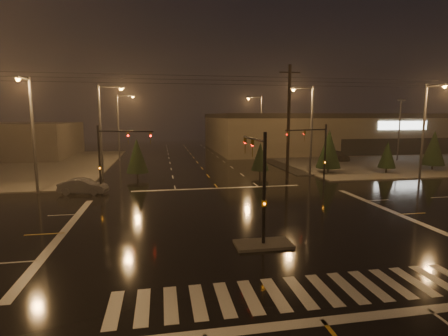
% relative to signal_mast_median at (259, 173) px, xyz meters
% --- Properties ---
extents(ground, '(140.00, 140.00, 0.00)m').
position_rel_signal_mast_median_xyz_m(ground, '(-0.00, 3.07, -3.75)').
color(ground, black).
rests_on(ground, ground).
extents(sidewalk_ne, '(36.00, 36.00, 0.12)m').
position_rel_signal_mast_median_xyz_m(sidewalk_ne, '(30.00, 33.07, -3.69)').
color(sidewalk_ne, '#4E4B45').
rests_on(sidewalk_ne, ground).
extents(median_island, '(3.00, 1.60, 0.15)m').
position_rel_signal_mast_median_xyz_m(median_island, '(-0.00, -0.93, -3.68)').
color(median_island, '#4E4B45').
rests_on(median_island, ground).
extents(crosswalk, '(15.00, 2.60, 0.01)m').
position_rel_signal_mast_median_xyz_m(crosswalk, '(-0.00, -5.93, -3.75)').
color(crosswalk, beige).
rests_on(crosswalk, ground).
extents(stop_bar_near, '(16.00, 0.50, 0.01)m').
position_rel_signal_mast_median_xyz_m(stop_bar_near, '(-0.00, -7.93, -3.75)').
color(stop_bar_near, beige).
rests_on(stop_bar_near, ground).
extents(stop_bar_far, '(16.00, 0.50, 0.01)m').
position_rel_signal_mast_median_xyz_m(stop_bar_far, '(-0.00, 14.07, -3.75)').
color(stop_bar_far, beige).
rests_on(stop_bar_far, ground).
extents(parking_lot, '(50.00, 24.00, 0.08)m').
position_rel_signal_mast_median_xyz_m(parking_lot, '(35.00, 31.07, -3.71)').
color(parking_lot, black).
rests_on(parking_lot, ground).
extents(retail_building, '(60.20, 28.30, 7.20)m').
position_rel_signal_mast_median_xyz_m(retail_building, '(35.00, 49.06, 0.09)').
color(retail_building, brown).
rests_on(retail_building, ground).
extents(signal_mast_median, '(0.25, 4.59, 6.00)m').
position_rel_signal_mast_median_xyz_m(signal_mast_median, '(0.00, 0.00, 0.00)').
color(signal_mast_median, black).
rests_on(signal_mast_median, ground).
extents(signal_mast_ne, '(4.84, 1.86, 6.00)m').
position_rel_signal_mast_median_xyz_m(signal_mast_ne, '(9.50, 13.21, 0.04)').
color(signal_mast_ne, black).
rests_on(signal_mast_ne, ground).
extents(signal_mast_nw, '(4.84, 1.86, 6.00)m').
position_rel_signal_mast_median_xyz_m(signal_mast_nw, '(-9.50, 13.21, 0.04)').
color(signal_mast_nw, black).
rests_on(signal_mast_nw, ground).
extents(streetlight_1, '(2.77, 0.32, 10.00)m').
position_rel_signal_mast_median_xyz_m(streetlight_1, '(-11.18, 21.07, 2.05)').
color(streetlight_1, '#38383A').
rests_on(streetlight_1, ground).
extents(streetlight_2, '(2.77, 0.32, 10.00)m').
position_rel_signal_mast_median_xyz_m(streetlight_2, '(-11.18, 37.07, 2.05)').
color(streetlight_2, '#38383A').
rests_on(streetlight_2, ground).
extents(streetlight_3, '(2.77, 0.32, 10.00)m').
position_rel_signal_mast_median_xyz_m(streetlight_3, '(11.18, 19.07, 2.05)').
color(streetlight_3, '#38383A').
rests_on(streetlight_3, ground).
extents(streetlight_4, '(2.77, 0.32, 10.00)m').
position_rel_signal_mast_median_xyz_m(streetlight_4, '(11.18, 39.07, 2.05)').
color(streetlight_4, '#38383A').
rests_on(streetlight_4, ground).
extents(streetlight_5, '(0.32, 2.77, 10.00)m').
position_rel_signal_mast_median_xyz_m(streetlight_5, '(-16.00, 14.26, 2.05)').
color(streetlight_5, '#38383A').
rests_on(streetlight_5, ground).
extents(streetlight_6, '(0.32, 2.77, 10.00)m').
position_rel_signal_mast_median_xyz_m(streetlight_6, '(22.00, 14.26, 2.05)').
color(streetlight_6, '#38383A').
rests_on(streetlight_6, ground).
extents(utility_pole_1, '(2.20, 0.32, 12.00)m').
position_rel_signal_mast_median_xyz_m(utility_pole_1, '(8.00, 17.07, 2.38)').
color(utility_pole_1, black).
rests_on(utility_pole_1, ground).
extents(conifer_0, '(2.88, 2.88, 5.21)m').
position_rel_signal_mast_median_xyz_m(conifer_0, '(14.27, 20.19, -0.80)').
color(conifer_0, black).
rests_on(conifer_0, ground).
extents(conifer_1, '(2.03, 2.03, 3.87)m').
position_rel_signal_mast_median_xyz_m(conifer_1, '(21.10, 18.96, -1.47)').
color(conifer_1, black).
rests_on(conifer_1, ground).
extents(conifer_2, '(2.76, 2.76, 5.01)m').
position_rel_signal_mast_median_xyz_m(conifer_2, '(28.32, 20.12, -0.90)').
color(conifer_2, black).
rests_on(conifer_2, ground).
extents(conifer_3, '(2.37, 2.37, 4.40)m').
position_rel_signal_mast_median_xyz_m(conifer_3, '(-7.78, 20.51, -1.20)').
color(conifer_3, black).
rests_on(conifer_3, ground).
extents(conifer_4, '(2.00, 2.00, 3.83)m').
position_rel_signal_mast_median_xyz_m(conifer_4, '(5.75, 19.72, -1.49)').
color(conifer_4, black).
rests_on(conifer_4, ground).
extents(car_parked, '(2.32, 4.96, 1.64)m').
position_rel_signal_mast_median_xyz_m(car_parked, '(21.07, 30.90, -2.93)').
color(car_parked, black).
rests_on(car_parked, ground).
extents(car_crossing, '(4.33, 2.20, 1.36)m').
position_rel_signal_mast_median_xyz_m(car_crossing, '(-12.02, 13.79, -3.07)').
color(car_crossing, '#5A5B61').
rests_on(car_crossing, ground).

